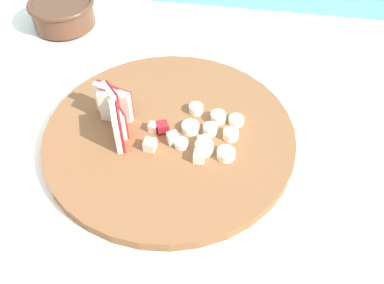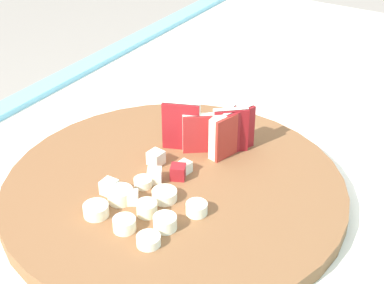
% 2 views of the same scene
% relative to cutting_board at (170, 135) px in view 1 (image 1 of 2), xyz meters
% --- Properties ---
extents(tiled_countertop, '(1.55, 0.80, 0.93)m').
position_rel_cutting_board_xyz_m(tiled_countertop, '(-0.04, 0.04, -0.47)').
color(tiled_countertop, silver).
rests_on(tiled_countertop, ground).
extents(tile_backsplash, '(2.40, 0.04, 1.46)m').
position_rel_cutting_board_xyz_m(tile_backsplash, '(-0.04, 0.46, -0.20)').
color(tile_backsplash, '#5BA3C1').
rests_on(tile_backsplash, ground).
extents(cutting_board, '(0.41, 0.41, 0.02)m').
position_rel_cutting_board_xyz_m(cutting_board, '(0.00, 0.00, 0.00)').
color(cutting_board, brown).
rests_on(cutting_board, tiled_countertop).
extents(apple_wedge_fan, '(0.07, 0.10, 0.07)m').
position_rel_cutting_board_xyz_m(apple_wedge_fan, '(-0.09, 0.01, 0.04)').
color(apple_wedge_fan, '#A32323').
rests_on(apple_wedge_fan, cutting_board).
extents(apple_dice_pile, '(0.10, 0.07, 0.02)m').
position_rel_cutting_board_xyz_m(apple_dice_pile, '(0.01, -0.03, 0.02)').
color(apple_dice_pile, beige).
rests_on(apple_dice_pile, cutting_board).
extents(banana_slice_rows, '(0.11, 0.12, 0.02)m').
position_rel_cutting_board_xyz_m(banana_slice_rows, '(0.07, 0.00, 0.02)').
color(banana_slice_rows, '#F4EAC6').
rests_on(banana_slice_rows, cutting_board).
extents(ceramic_bowl, '(0.14, 0.14, 0.06)m').
position_rel_cutting_board_xyz_m(ceramic_bowl, '(-0.30, 0.30, 0.03)').
color(ceramic_bowl, '#4C2D1E').
rests_on(ceramic_bowl, tiled_countertop).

